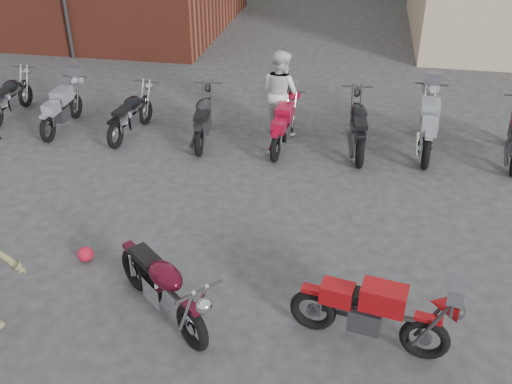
% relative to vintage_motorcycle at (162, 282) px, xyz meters
% --- Properties ---
extents(ground, '(90.00, 90.00, 0.00)m').
position_rel_vintage_motorcycle_xyz_m(ground, '(0.33, 0.37, -0.58)').
color(ground, '#333436').
extents(vintage_motorcycle, '(1.95, 1.80, 1.16)m').
position_rel_vintage_motorcycle_xyz_m(vintage_motorcycle, '(0.00, 0.00, 0.00)').
color(vintage_motorcycle, '#490919').
rests_on(vintage_motorcycle, ground).
extents(sportbike, '(1.99, 0.96, 1.11)m').
position_rel_vintage_motorcycle_xyz_m(sportbike, '(2.65, 0.02, -0.03)').
color(sportbike, '#9F0D12').
rests_on(sportbike, ground).
extents(helmet, '(0.30, 0.30, 0.23)m').
position_rel_vintage_motorcycle_xyz_m(helmet, '(-1.57, 0.95, -0.47)').
color(helmet, red).
rests_on(helmet, ground).
extents(person_light, '(1.13, 1.09, 1.83)m').
position_rel_vintage_motorcycle_xyz_m(person_light, '(0.59, 6.14, 0.34)').
color(person_light, silver).
rests_on(person_light, ground).
extents(row_bike_0, '(0.64, 1.83, 1.05)m').
position_rel_vintage_motorcycle_xyz_m(row_bike_0, '(-5.69, 5.84, -0.05)').
color(row_bike_0, black).
rests_on(row_bike_0, ground).
extents(row_bike_1, '(0.64, 1.84, 1.06)m').
position_rel_vintage_motorcycle_xyz_m(row_bike_1, '(-4.18, 5.41, -0.05)').
color(row_bike_1, '#9295A0').
rests_on(row_bike_1, ground).
extents(row_bike_2, '(0.83, 1.89, 1.06)m').
position_rel_vintage_motorcycle_xyz_m(row_bike_2, '(-2.55, 5.38, -0.05)').
color(row_bike_2, black).
rests_on(row_bike_2, ground).
extents(row_bike_3, '(0.89, 1.99, 1.11)m').
position_rel_vintage_motorcycle_xyz_m(row_bike_3, '(-0.94, 5.40, -0.02)').
color(row_bike_3, '#232325').
rests_on(row_bike_3, ground).
extents(row_bike_4, '(0.74, 1.86, 1.06)m').
position_rel_vintage_motorcycle_xyz_m(row_bike_4, '(0.78, 5.40, -0.05)').
color(row_bike_4, '#AE0E30').
rests_on(row_bike_4, ground).
extents(row_bike_5, '(0.87, 2.10, 1.19)m').
position_rel_vintage_motorcycle_xyz_m(row_bike_5, '(2.29, 5.54, 0.01)').
color(row_bike_5, black).
rests_on(row_bike_5, ground).
extents(row_bike_6, '(0.85, 2.19, 1.25)m').
position_rel_vintage_motorcycle_xyz_m(row_bike_6, '(3.68, 5.77, 0.04)').
color(row_bike_6, '#91959E').
rests_on(row_bike_6, ground).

